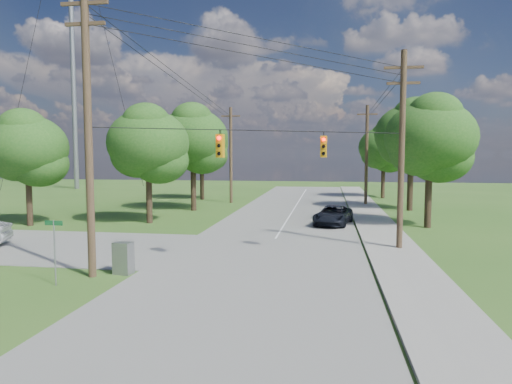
% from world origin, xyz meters
% --- Properties ---
extents(ground, '(140.00, 140.00, 0.00)m').
position_xyz_m(ground, '(0.00, 0.00, 0.00)').
color(ground, '#305A1E').
rests_on(ground, ground).
extents(main_road, '(10.00, 100.00, 0.03)m').
position_xyz_m(main_road, '(2.00, 5.00, 0.01)').
color(main_road, gray).
rests_on(main_road, ground).
extents(sidewalk_east, '(2.60, 100.00, 0.12)m').
position_xyz_m(sidewalk_east, '(8.70, 5.00, 0.06)').
color(sidewalk_east, gray).
rests_on(sidewalk_east, ground).
extents(pole_sw, '(2.00, 0.32, 12.00)m').
position_xyz_m(pole_sw, '(-4.60, 0.40, 6.23)').
color(pole_sw, brown).
rests_on(pole_sw, ground).
extents(pole_ne, '(2.00, 0.32, 10.50)m').
position_xyz_m(pole_ne, '(8.90, 8.00, 5.47)').
color(pole_ne, brown).
rests_on(pole_ne, ground).
extents(pole_north_e, '(2.00, 0.32, 10.00)m').
position_xyz_m(pole_north_e, '(8.90, 30.00, 5.13)').
color(pole_north_e, brown).
rests_on(pole_north_e, ground).
extents(pole_north_w, '(2.00, 0.32, 10.00)m').
position_xyz_m(pole_north_w, '(-5.00, 30.00, 5.13)').
color(pole_north_w, brown).
rests_on(pole_north_w, ground).
extents(power_lines, '(13.93, 29.62, 4.93)m').
position_xyz_m(power_lines, '(1.50, 11.54, 9.15)').
color(power_lines, black).
rests_on(power_lines, ground).
extents(traffic_signals, '(4.91, 3.27, 1.05)m').
position_xyz_m(traffic_signals, '(2.55, 4.43, 5.50)').
color(traffic_signals, orange).
rests_on(traffic_signals, ground).
extents(radio_mast, '(0.70, 0.70, 45.00)m').
position_xyz_m(radio_mast, '(-32.00, 46.00, 22.50)').
color(radio_mast, gray).
rests_on(radio_mast, ground).
extents(tree_w_near, '(6.00, 6.00, 8.40)m').
position_xyz_m(tree_w_near, '(-8.00, 15.00, 5.92)').
color(tree_w_near, '#3F2E1F').
rests_on(tree_w_near, ground).
extents(tree_w_mid, '(6.40, 6.40, 9.22)m').
position_xyz_m(tree_w_mid, '(-7.00, 23.00, 6.58)').
color(tree_w_mid, '#3F2E1F').
rests_on(tree_w_mid, ground).
extents(tree_w_far, '(6.00, 6.00, 8.73)m').
position_xyz_m(tree_w_far, '(-9.00, 33.00, 6.25)').
color(tree_w_far, '#3F2E1F').
rests_on(tree_w_far, ground).
extents(tree_e_near, '(6.20, 6.20, 8.81)m').
position_xyz_m(tree_e_near, '(12.00, 16.00, 6.25)').
color(tree_e_near, '#3F2E1F').
rests_on(tree_e_near, ground).
extents(tree_e_mid, '(6.60, 6.60, 9.64)m').
position_xyz_m(tree_e_mid, '(12.50, 26.00, 6.91)').
color(tree_e_mid, '#3F2E1F').
rests_on(tree_e_mid, ground).
extents(tree_e_far, '(5.80, 5.80, 8.32)m').
position_xyz_m(tree_e_far, '(11.50, 38.00, 5.92)').
color(tree_e_far, '#3F2E1F').
rests_on(tree_e_far, ground).
extents(tree_cross_n, '(5.60, 5.60, 7.91)m').
position_xyz_m(tree_cross_n, '(-16.00, 12.50, 5.59)').
color(tree_cross_n, '#3F2E1F').
rests_on(tree_cross_n, ground).
extents(car_main_north, '(3.17, 5.23, 1.36)m').
position_xyz_m(car_main_north, '(5.50, 16.21, 0.71)').
color(car_main_north, black).
rests_on(car_main_north, main_road).
extents(control_cabinet, '(0.83, 0.65, 1.38)m').
position_xyz_m(control_cabinet, '(-3.50, 1.00, 0.69)').
color(control_cabinet, gray).
rests_on(control_cabinet, ground).
extents(street_name_sign, '(0.77, 0.08, 2.56)m').
position_xyz_m(street_name_sign, '(-5.35, -1.03, 1.64)').
color(street_name_sign, gray).
rests_on(street_name_sign, ground).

